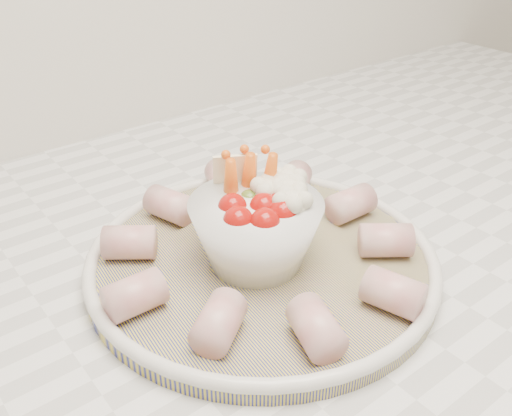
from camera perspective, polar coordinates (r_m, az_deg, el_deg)
serving_platter at (r=0.52m, az=0.60°, el=-5.12°), size 0.35×0.35×0.02m
veggie_bowl at (r=0.49m, az=0.24°, el=-1.74°), size 0.12×0.12×0.09m
cured_meat_rolls at (r=0.51m, az=0.53°, el=-3.37°), size 0.28×0.29×0.03m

